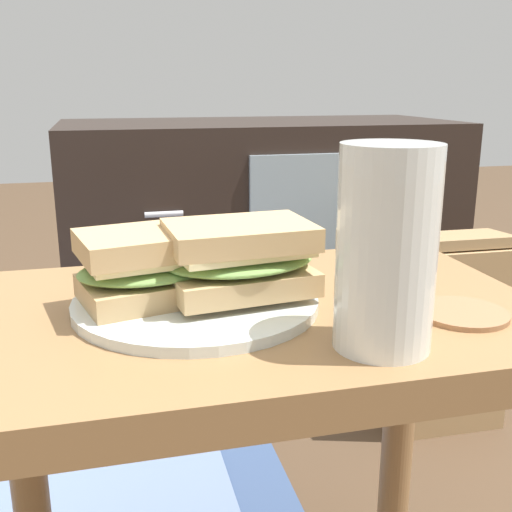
{
  "coord_description": "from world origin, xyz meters",
  "views": [
    {
      "loc": [
        -0.13,
        -0.54,
        0.67
      ],
      "look_at": [
        0.0,
        0.0,
        0.51
      ],
      "focal_mm": 42.96,
      "sensor_mm": 36.0,
      "label": 1
    }
  ],
  "objects_px": {
    "sandwich_back": "(239,257)",
    "coaster": "(463,313)",
    "sandwich_front": "(151,266)",
    "plate": "(196,302)",
    "tv_cabinet": "(260,235)",
    "beer_glass": "(386,252)",
    "paper_bag": "(444,332)"
  },
  "relations": [
    {
      "from": "sandwich_back",
      "to": "coaster",
      "type": "xyz_separation_m",
      "value": [
        0.2,
        -0.08,
        -0.05
      ]
    },
    {
      "from": "sandwich_front",
      "to": "sandwich_back",
      "type": "distance_m",
      "value": 0.08
    },
    {
      "from": "plate",
      "to": "sandwich_front",
      "type": "relative_size",
      "value": 1.49
    },
    {
      "from": "plate",
      "to": "sandwich_back",
      "type": "bearing_deg",
      "value": -8.91
    },
    {
      "from": "tv_cabinet",
      "to": "beer_glass",
      "type": "height_order",
      "value": "beer_glass"
    },
    {
      "from": "sandwich_front",
      "to": "paper_bag",
      "type": "bearing_deg",
      "value": 36.41
    },
    {
      "from": "sandwich_front",
      "to": "beer_glass",
      "type": "height_order",
      "value": "beer_glass"
    },
    {
      "from": "beer_glass",
      "to": "coaster",
      "type": "distance_m",
      "value": 0.14
    },
    {
      "from": "beer_glass",
      "to": "sandwich_back",
      "type": "bearing_deg",
      "value": 127.43
    },
    {
      "from": "beer_glass",
      "to": "paper_bag",
      "type": "height_order",
      "value": "beer_glass"
    },
    {
      "from": "tv_cabinet",
      "to": "beer_glass",
      "type": "relative_size",
      "value": 5.82
    },
    {
      "from": "plate",
      "to": "tv_cabinet",
      "type": "bearing_deg",
      "value": 72.07
    },
    {
      "from": "sandwich_front",
      "to": "paper_bag",
      "type": "height_order",
      "value": "sandwich_front"
    },
    {
      "from": "sandwich_front",
      "to": "coaster",
      "type": "height_order",
      "value": "sandwich_front"
    },
    {
      "from": "sandwich_front",
      "to": "sandwich_back",
      "type": "xyz_separation_m",
      "value": [
        0.08,
        -0.01,
        0.01
      ]
    },
    {
      "from": "plate",
      "to": "beer_glass",
      "type": "relative_size",
      "value": 1.43
    },
    {
      "from": "coaster",
      "to": "tv_cabinet",
      "type": "bearing_deg",
      "value": 86.25
    },
    {
      "from": "plate",
      "to": "paper_bag",
      "type": "bearing_deg",
      "value": 38.78
    },
    {
      "from": "sandwich_front",
      "to": "paper_bag",
      "type": "xyz_separation_m",
      "value": [
        0.6,
        0.44,
        -0.31
      ]
    },
    {
      "from": "sandwich_front",
      "to": "tv_cabinet",
      "type": "bearing_deg",
      "value": 69.71
    },
    {
      "from": "paper_bag",
      "to": "sandwich_back",
      "type": "bearing_deg",
      "value": -138.66
    },
    {
      "from": "tv_cabinet",
      "to": "sandwich_front",
      "type": "bearing_deg",
      "value": -110.29
    },
    {
      "from": "tv_cabinet",
      "to": "plate",
      "type": "relative_size",
      "value": 4.08
    },
    {
      "from": "plate",
      "to": "coaster",
      "type": "relative_size",
      "value": 2.82
    },
    {
      "from": "sandwich_front",
      "to": "sandwich_back",
      "type": "bearing_deg",
      "value": -8.91
    },
    {
      "from": "beer_glass",
      "to": "paper_bag",
      "type": "bearing_deg",
      "value": 53.65
    },
    {
      "from": "sandwich_back",
      "to": "coaster",
      "type": "bearing_deg",
      "value": -21.48
    },
    {
      "from": "beer_glass",
      "to": "sandwich_front",
      "type": "bearing_deg",
      "value": 142.52
    },
    {
      "from": "plate",
      "to": "beer_glass",
      "type": "height_order",
      "value": "beer_glass"
    },
    {
      "from": "sandwich_front",
      "to": "plate",
      "type": "bearing_deg",
      "value": -8.91
    },
    {
      "from": "paper_bag",
      "to": "tv_cabinet",
      "type": "bearing_deg",
      "value": 117.17
    },
    {
      "from": "sandwich_back",
      "to": "tv_cabinet",
      "type": "bearing_deg",
      "value": 74.46
    }
  ]
}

